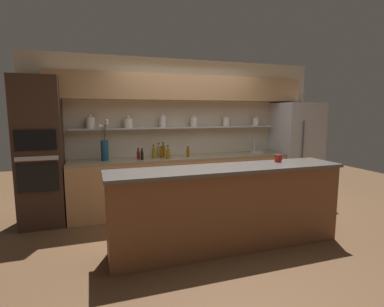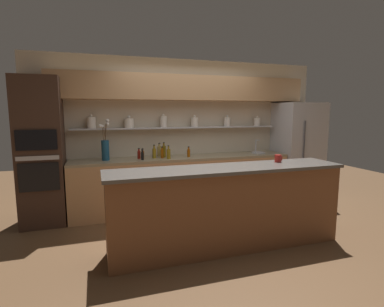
% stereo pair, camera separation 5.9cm
% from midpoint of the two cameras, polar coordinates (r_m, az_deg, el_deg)
% --- Properties ---
extents(ground_plane, '(12.00, 12.00, 0.00)m').
position_cam_midpoint_polar(ground_plane, '(4.29, 4.13, -15.23)').
color(ground_plane, brown).
extents(back_wall_unit, '(5.20, 0.44, 2.60)m').
position_cam_midpoint_polar(back_wall_unit, '(5.38, -2.12, 6.51)').
color(back_wall_unit, beige).
rests_on(back_wall_unit, ground_plane).
extents(back_counter_unit, '(3.74, 0.62, 0.92)m').
position_cam_midpoint_polar(back_counter_unit, '(5.22, -2.03, -5.62)').
color(back_counter_unit, tan).
rests_on(back_counter_unit, ground_plane).
extents(island_counter, '(2.96, 0.61, 1.02)m').
position_cam_midpoint_polar(island_counter, '(3.79, 6.39, -10.12)').
color(island_counter, brown).
rests_on(island_counter, ground_plane).
extents(refrigerator, '(0.80, 0.73, 1.85)m').
position_cam_midpoint_polar(refrigerator, '(6.16, 18.91, 0.45)').
color(refrigerator, '#B7B7BC').
rests_on(refrigerator, ground_plane).
extents(oven_tower, '(0.62, 0.64, 2.19)m').
position_cam_midpoint_polar(oven_tower, '(4.95, -27.25, 0.20)').
color(oven_tower, '#3D281E').
rests_on(oven_tower, ground_plane).
extents(flower_vase, '(0.17, 0.14, 0.65)m').
position_cam_midpoint_polar(flower_vase, '(4.92, -16.64, 1.15)').
color(flower_vase, navy).
rests_on(flower_vase, back_counter_unit).
extents(sink_fixture, '(0.26, 0.26, 0.25)m').
position_cam_midpoint_polar(sink_fixture, '(5.73, 11.99, 0.37)').
color(sink_fixture, '#B7B7BC').
rests_on(sink_fixture, back_counter_unit).
extents(bottle_oil_0, '(0.06, 0.06, 0.22)m').
position_cam_midpoint_polar(bottle_oil_0, '(5.00, -7.66, 0.10)').
color(bottle_oil_0, olive).
rests_on(bottle_oil_0, back_counter_unit).
extents(bottle_sauce_1, '(0.05, 0.05, 0.18)m').
position_cam_midpoint_polar(bottle_sauce_1, '(4.97, -10.52, -0.18)').
color(bottle_sauce_1, maroon).
rests_on(bottle_sauce_1, back_counter_unit).
extents(bottle_spirit_2, '(0.07, 0.07, 0.23)m').
position_cam_midpoint_polar(bottle_spirit_2, '(5.20, -6.69, 0.48)').
color(bottle_spirit_2, tan).
rests_on(bottle_spirit_2, back_counter_unit).
extents(bottle_oil_3, '(0.06, 0.06, 0.22)m').
position_cam_midpoint_polar(bottle_oil_3, '(4.91, -4.93, -0.02)').
color(bottle_oil_3, olive).
rests_on(bottle_oil_3, back_counter_unit).
extents(bottle_sauce_4, '(0.05, 0.05, 0.17)m').
position_cam_midpoint_polar(bottle_sauce_4, '(4.85, -9.86, -0.38)').
color(bottle_sauce_4, black).
rests_on(bottle_sauce_4, back_counter_unit).
extents(bottle_oil_5, '(0.07, 0.07, 0.26)m').
position_cam_midpoint_polar(bottle_oil_5, '(5.08, -5.82, 0.43)').
color(bottle_oil_5, brown).
rests_on(bottle_oil_5, back_counter_unit).
extents(bottle_sauce_6, '(0.05, 0.05, 0.18)m').
position_cam_midpoint_polar(bottle_sauce_6, '(5.12, -1.10, 0.19)').
color(bottle_sauce_6, '#9E4C0A').
rests_on(bottle_sauce_6, back_counter_unit).
extents(bottle_sauce_7, '(0.05, 0.05, 0.18)m').
position_cam_midpoint_polar(bottle_sauce_7, '(4.91, -9.81, -0.22)').
color(bottle_sauce_7, '#9E4C0A').
rests_on(bottle_sauce_7, back_counter_unit).
extents(bottle_sauce_8, '(0.05, 0.05, 0.19)m').
position_cam_midpoint_polar(bottle_sauce_8, '(5.01, -6.15, 0.05)').
color(bottle_sauce_8, '#9E4C0A').
rests_on(bottle_sauce_8, back_counter_unit).
extents(coffee_mug, '(0.11, 0.09, 0.10)m').
position_cam_midpoint_polar(coffee_mug, '(4.16, 15.68, -0.87)').
color(coffee_mug, maroon).
rests_on(coffee_mug, island_counter).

